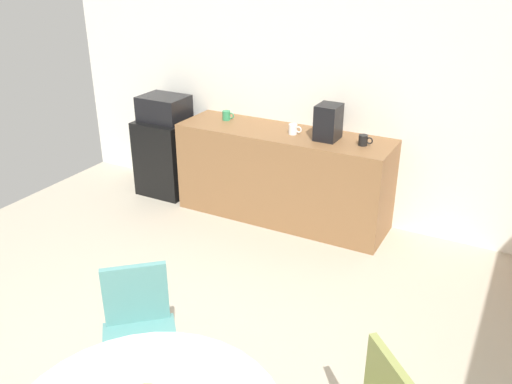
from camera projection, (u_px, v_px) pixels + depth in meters
wall_back at (333, 86)px, 5.08m from camera, size 6.00×0.10×2.60m
counter_block at (283, 176)px, 5.29m from camera, size 2.09×0.60×0.90m
mini_fridge at (168, 156)px, 5.91m from camera, size 0.54×0.54×0.81m
microwave at (164, 108)px, 5.69m from camera, size 0.48×0.38×0.26m
chair_teal at (138, 320)px, 3.15m from camera, size 0.59×0.59×0.83m
mug_white at (293, 129)px, 5.03m from camera, size 0.13×0.08×0.09m
mug_green at (364, 140)px, 4.74m from camera, size 0.13×0.08×0.09m
mug_red at (227, 115)px, 5.43m from camera, size 0.13×0.08×0.09m
coffee_maker at (328, 122)px, 4.85m from camera, size 0.20×0.24×0.32m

